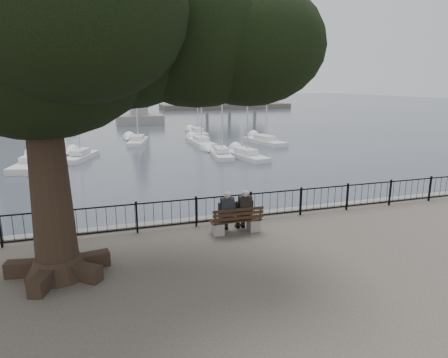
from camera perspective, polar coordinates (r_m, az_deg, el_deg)
name	(u,v)px	position (r m, az deg, el deg)	size (l,w,h in m)	color
harbor	(220,232)	(14.76, -0.59, -7.51)	(260.00, 260.00, 1.20)	slate
railing	(224,208)	(13.96, 0.00, -4.16)	(22.06, 0.06, 1.00)	black
bench	(236,223)	(13.18, 1.76, -6.37)	(1.72, 0.54, 0.91)	gray
person_left	(226,213)	(13.06, 0.29, -4.95)	(0.42, 0.71, 1.44)	black
person_right	(244,212)	(13.24, 2.81, -4.70)	(0.42, 0.71, 1.44)	black
tree	(75,23)	(10.54, -20.54, 20.20)	(11.49, 8.02, 9.38)	black
lion_monument	(139,107)	(60.50, -12.08, 10.01)	(6.44, 6.44, 9.38)	slate
sailboat_a	(34,162)	(31.47, -25.45, 2.19)	(2.96, 6.19, 11.64)	silver
sailboat_b	(81,155)	(33.17, -19.81, 3.24)	(2.88, 4.78, 10.40)	silver
sailboat_c	(246,155)	(31.54, 3.09, 3.48)	(2.41, 5.25, 9.79)	silver
sailboat_d	(265,141)	(39.49, 5.82, 5.46)	(2.59, 5.82, 10.32)	silver
sailboat_f	(138,140)	(40.40, -12.19, 5.43)	(2.61, 5.22, 10.21)	silver
sailboat_g	(197,132)	(46.53, -3.82, 6.72)	(1.39, 4.94, 9.44)	silver
sailboat_h	(68,129)	(52.51, -21.40, 6.65)	(3.12, 5.68, 11.91)	silver
sailboat_i	(221,153)	(32.25, -0.41, 3.74)	(1.86, 4.75, 9.74)	silver
sailboat_j	(201,142)	(38.71, -3.30, 5.37)	(1.58, 5.40, 10.67)	silver
far_shore	(228,91)	(94.40, 0.63, 12.44)	(30.00, 8.60, 9.18)	#47413A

